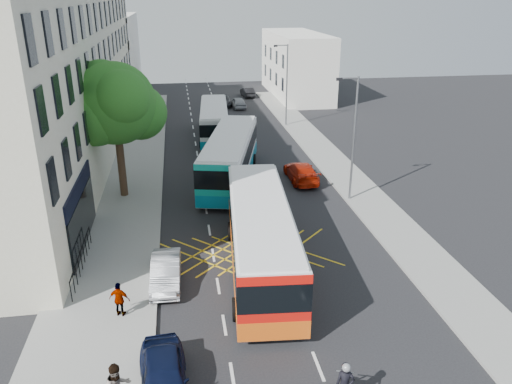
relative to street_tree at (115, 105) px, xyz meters
name	(u,v)px	position (x,y,z in m)	size (l,w,h in m)	color
ground	(299,318)	(8.51, -14.97, -6.29)	(120.00, 120.00, 0.00)	black
pavement_left	(125,196)	(0.01, 0.03, -6.22)	(5.00, 70.00, 0.15)	gray
pavement_right	(352,183)	(16.01, 0.03, -6.22)	(3.00, 70.00, 0.15)	gray
terrace_main	(55,76)	(-5.49, 9.52, 0.46)	(8.30, 45.00, 13.50)	beige
terrace_far	(105,54)	(-5.49, 40.03, -1.29)	(8.00, 20.00, 10.00)	silver
building_right	(296,65)	(19.51, 33.03, -2.29)	(6.00, 18.00, 8.00)	silver
street_tree	(115,105)	(0.00, 0.00, 0.00)	(6.30, 5.70, 8.80)	#382619
lamp_near	(353,133)	(14.71, -2.97, -1.68)	(1.45, 0.15, 8.00)	slate
lamp_far	(286,81)	(14.71, 17.03, -1.68)	(1.45, 0.15, 8.00)	slate
railings	(81,259)	(-1.19, -9.67, -5.57)	(0.08, 5.60, 1.14)	black
bus_near	(261,236)	(7.55, -10.70, -4.47)	(3.82, 12.47, 3.45)	silver
bus_mid	(230,157)	(7.43, 2.01, -4.48)	(5.65, 12.58, 3.45)	silver
bus_far	(214,121)	(7.21, 13.97, -4.70)	(3.29, 10.94, 3.03)	silver
parked_car_blue	(164,378)	(2.91, -18.47, -5.59)	(1.65, 4.11, 1.40)	black
parked_car_silver	(166,272)	(2.91, -11.36, -5.66)	(1.34, 3.85, 1.27)	#9C9EA3
red_hatchback	(301,172)	(12.54, 1.20, -5.62)	(1.89, 4.66, 1.35)	#BC1F08
distant_car_grey	(222,101)	(9.22, 27.81, -5.69)	(2.01, 4.36, 1.21)	#383A3F
distant_car_silver	(238,103)	(11.01, 26.37, -5.65)	(1.52, 3.79, 1.29)	#9A9CA2
distant_car_dark	(247,92)	(13.07, 33.04, -5.68)	(1.29, 3.70, 1.22)	black
pedestrian_far	(120,299)	(1.04, -13.80, -5.36)	(0.91, 0.38, 1.56)	gray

